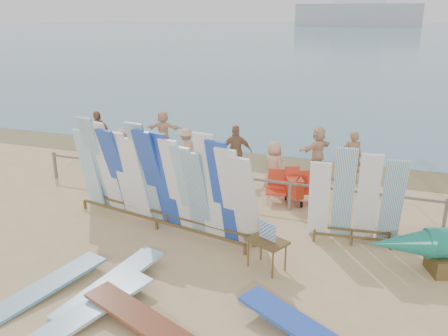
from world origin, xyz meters
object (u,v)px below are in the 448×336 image
at_px(beachgoer_7, 352,156).
at_px(flat_board_c, 147,330).
at_px(side_surfboard_rack, 356,200).
at_px(beachgoer_extra_1, 98,134).
at_px(flat_board_a, 112,290).
at_px(beachgoer_4, 236,152).
at_px(stroller, 294,190).
at_px(beachgoer_11, 163,130).
at_px(beach_chair_left, 277,193).
at_px(beachgoer_0, 123,154).
at_px(vendor_table, 267,254).
at_px(main_surfboard_rack, 160,181).
at_px(beachgoer_6, 274,166).
at_px(flat_board_e, 45,293).
at_px(beachgoer_3, 186,150).
at_px(beach_chair_right, 307,193).
at_px(beachgoer_5, 318,149).
at_px(beachgoer_2, 131,149).
at_px(flat_board_b, 89,319).

bearing_deg(beachgoer_7, flat_board_c, 64.04).
bearing_deg(flat_board_c, side_surfboard_rack, -16.23).
bearing_deg(beachgoer_extra_1, flat_board_a, -59.07).
bearing_deg(beachgoer_7, beachgoer_4, 4.90).
relative_size(stroller, beachgoer_11, 0.66).
bearing_deg(side_surfboard_rack, beach_chair_left, 135.39).
height_order(flat_board_c, beachgoer_0, beachgoer_0).
bearing_deg(beachgoer_7, vendor_table, 69.68).
bearing_deg(main_surfboard_rack, side_surfboard_rack, 20.56).
height_order(beachgoer_11, beachgoer_6, beachgoer_6).
xyz_separation_m(flat_board_e, beachgoer_3, (-0.48, 7.92, 0.78)).
distance_m(flat_board_e, beach_chair_right, 7.78).
height_order(flat_board_c, flat_board_e, flat_board_c).
relative_size(flat_board_a, beachgoer_6, 1.68).
distance_m(side_surfboard_rack, stroller, 2.75).
height_order(beach_chair_left, beachgoer_11, beachgoer_11).
bearing_deg(beachgoer_4, stroller, 126.33).
height_order(beach_chair_right, beachgoer_5, beachgoer_5).
relative_size(beachgoer_4, beachgoer_0, 1.07).
xyz_separation_m(beachgoer_3, beachgoer_6, (3.32, -0.79, 0.03)).
xyz_separation_m(flat_board_c, beachgoer_5, (1.36, 9.75, 0.82)).
xyz_separation_m(beachgoer_5, beachgoer_6, (-0.98, -2.30, -0.01)).
bearing_deg(beachgoer_11, flat_board_c, 103.72).
bearing_deg(flat_board_c, beach_chair_left, 10.60).
xyz_separation_m(main_surfboard_rack, vendor_table, (3.14, -1.15, -0.88)).
bearing_deg(side_surfboard_rack, beachgoer_5, 102.41).
relative_size(beach_chair_left, beachgoer_extra_1, 0.52).
relative_size(beachgoer_2, beachgoer_5, 1.05).
xyz_separation_m(stroller, beachgoer_0, (-5.84, 0.28, 0.42)).
xyz_separation_m(flat_board_b, beachgoer_5, (2.51, 9.84, 0.82)).
bearing_deg(stroller, beachgoer_11, 123.20).
relative_size(flat_board_b, beachgoer_4, 1.49).
distance_m(beach_chair_left, beachgoer_2, 5.52).
relative_size(beachgoer_3, beachgoer_7, 0.92).
relative_size(beachgoer_2, beachgoer_6, 1.06).
distance_m(vendor_table, beachgoer_11, 10.16).
distance_m(beach_chair_right, beachgoer_11, 7.51).
relative_size(side_surfboard_rack, beachgoer_4, 1.36).
height_order(beach_chair_right, beachgoer_0, beachgoer_0).
height_order(beachgoer_4, beachgoer_0, beachgoer_4).
bearing_deg(beachgoer_7, side_surfboard_rack, 86.00).
relative_size(beach_chair_left, beachgoer_7, 0.55).
bearing_deg(beachgoer_2, beachgoer_extra_1, -54.08).
distance_m(flat_board_b, beach_chair_left, 6.92).
relative_size(beachgoer_5, beachgoer_4, 0.90).
distance_m(beachgoer_extra_1, beachgoer_5, 8.23).
bearing_deg(beachgoer_5, beachgoer_4, -26.88).
distance_m(vendor_table, beachgoer_2, 7.74).
xyz_separation_m(main_surfboard_rack, beachgoer_extra_1, (-5.09, 4.74, -0.34)).
xyz_separation_m(beachgoer_7, beachgoer_4, (-3.67, -1.00, 0.06)).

